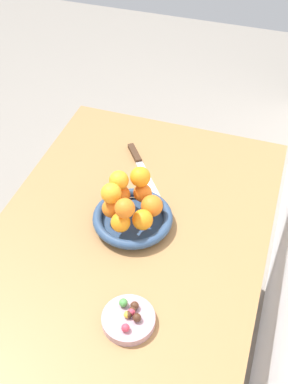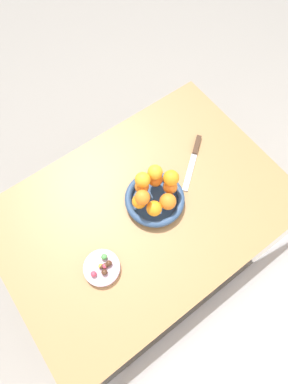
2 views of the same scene
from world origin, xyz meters
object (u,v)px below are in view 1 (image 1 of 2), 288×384
object	(u,v)px
knife	(141,165)
candy_ball_6	(128,315)
fruit_bowl	(132,219)
candy_ball_7	(127,315)
orange_0	(143,220)
candy_ball_5	(123,303)
orange_6	(141,177)
orange_8	(119,180)
candy_ball_0	(135,306)
dining_table	(128,256)
candy_ball_2	(132,312)
orange_5	(121,222)
candy_dish	(128,320)
orange_7	(123,208)
orange_9	(111,193)
orange_4	(111,208)
candy_ball_3	(125,328)
orange_2	(143,193)
orange_3	(121,195)
candy_ball_4	(137,318)
candy_ball_1	(132,310)
orange_1	(152,206)

from	to	relation	value
knife	candy_ball_6	bearing A→B (deg)	15.68
fruit_bowl	candy_ball_7	xyz separation A→B (m)	(0.30, 0.09, 0.01)
orange_0	candy_ball_5	bearing A→B (deg)	7.32
orange_6	orange_8	size ratio (longest dim) A/B	1.05
fruit_bowl	candy_ball_5	xyz separation A→B (m)	(0.27, 0.07, 0.01)
candy_ball_0	candy_ball_5	size ratio (longest dim) A/B	0.97
candy_ball_0	candy_ball_7	xyz separation A→B (m)	(0.03, -0.01, -0.00)
dining_table	candy_ball_2	xyz separation A→B (m)	(0.24, 0.10, 0.12)
fruit_bowl	candy_ball_7	world-z (taller)	fruit_bowl
orange_5	candy_ball_6	distance (m)	0.26
dining_table	orange_6	world-z (taller)	orange_6
candy_dish	orange_5	bearing A→B (deg)	-155.97
orange_7	candy_ball_5	xyz separation A→B (m)	(0.22, 0.08, -0.09)
orange_7	orange_9	bearing A→B (deg)	-129.49
dining_table	orange_4	distance (m)	0.17
candy_ball_2	orange_4	bearing A→B (deg)	-150.41
fruit_bowl	orange_4	distance (m)	0.07
candy_ball_6	orange_9	bearing A→B (deg)	-152.40
orange_0	candy_ball_2	size ratio (longest dim) A/B	3.15
candy_ball_3	candy_ball_7	xyz separation A→B (m)	(-0.03, -0.01, -0.00)
fruit_bowl	orange_7	xyz separation A→B (m)	(0.06, -0.00, 0.10)
fruit_bowl	orange_2	size ratio (longest dim) A/B	4.21
orange_9	candy_ball_5	distance (m)	0.30
candy_ball_6	candy_dish	bearing A→B (deg)	12.56
orange_0	fruit_bowl	bearing A→B (deg)	-129.14
orange_3	candy_ball_0	xyz separation A→B (m)	(0.31, 0.15, -0.04)
orange_7	knife	xyz separation A→B (m)	(-0.30, -0.05, -0.12)
candy_ball_3	candy_ball_5	bearing A→B (deg)	-155.71
orange_6	candy_ball_4	xyz separation A→B (m)	(0.37, 0.11, -0.09)
orange_3	candy_ball_5	world-z (taller)	orange_3
candy_dish	orange_8	distance (m)	0.38
dining_table	orange_9	bearing A→B (deg)	-122.41
orange_2	candy_ball_3	distance (m)	0.41
candy_ball_0	candy_ball_3	size ratio (longest dim) A/B	1.05
orange_6	candy_ball_3	distance (m)	0.42
candy_dish	candy_ball_7	distance (m)	0.02
fruit_bowl	candy_ball_2	xyz separation A→B (m)	(0.29, 0.10, 0.01)
orange_8	candy_ball_5	world-z (taller)	orange_8
candy_ball_5	knife	bearing A→B (deg)	-165.84
candy_dish	candy_ball_4	world-z (taller)	candy_ball_4
orange_2	orange_6	distance (m)	0.06
dining_table	orange_2	distance (m)	0.19
dining_table	orange_2	xyz separation A→B (m)	(-0.11, 0.01, 0.15)
fruit_bowl	orange_5	bearing A→B (deg)	-9.14
orange_4	candy_ball_2	bearing A→B (deg)	29.59
orange_5	candy_ball_2	bearing A→B (deg)	25.96
orange_0	candy_ball_1	world-z (taller)	orange_0
orange_0	orange_1	world-z (taller)	orange_1
candy_ball_2	candy_ball_3	xyz separation A→B (m)	(0.04, 0.00, 0.00)
candy_dish	orange_1	distance (m)	0.33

